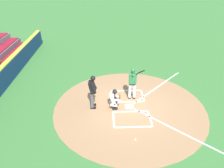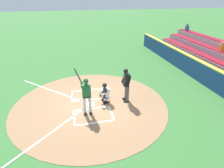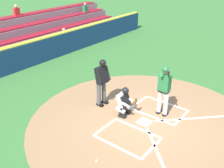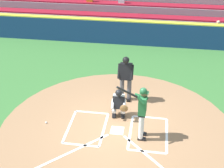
# 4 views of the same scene
# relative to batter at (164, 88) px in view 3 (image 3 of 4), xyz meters

# --- Properties ---
(ground_plane) EXTENTS (120.00, 120.00, 0.00)m
(ground_plane) POSITION_rel_batter_xyz_m (0.80, -0.24, -1.10)
(ground_plane) COLOR #387033
(dirt_circle) EXTENTS (8.00, 8.00, 0.01)m
(dirt_circle) POSITION_rel_batter_xyz_m (0.80, -0.24, -1.09)
(dirt_circle) COLOR #99704C
(dirt_circle) RESTS_ON ground
(home_plate_and_chalk) EXTENTS (7.93, 4.91, 0.01)m
(home_plate_and_chalk) POSITION_rel_batter_xyz_m (0.80, 0.64, -1.08)
(home_plate_and_chalk) COLOR white
(home_plate_and_chalk) RESTS_ON dirt_circle
(batter) EXTENTS (0.95, 0.68, 2.13)m
(batter) POSITION_rel_batter_xyz_m (0.00, 0.00, 0.00)
(batter) COLOR white
(batter) RESTS_ON ground
(catcher) EXTENTS (0.61, 0.61, 1.13)m
(catcher) POSITION_rel_batter_xyz_m (0.85, -1.04, -0.51)
(catcher) COLOR black
(catcher) RESTS_ON ground
(plate_umpire) EXTENTS (0.59, 0.42, 1.86)m
(plate_umpire) POSITION_rel_batter_xyz_m (0.75, -2.17, -0.02)
(plate_umpire) COLOR #4C4C51
(plate_umpire) RESTS_ON ground
(baseball) EXTENTS (0.07, 0.07, 0.07)m
(baseball) POSITION_rel_batter_xyz_m (3.29, -0.27, -1.06)
(baseball) COLOR white
(baseball) RESTS_ON ground
(backstop_wall) EXTENTS (22.00, 0.36, 1.31)m
(backstop_wall) POSITION_rel_batter_xyz_m (0.80, -7.74, -0.45)
(backstop_wall) COLOR navy
(backstop_wall) RESTS_ON ground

